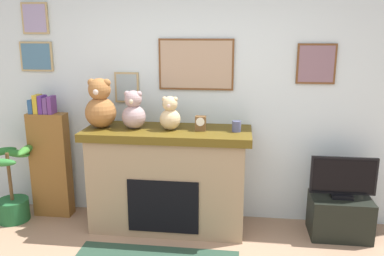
{
  "coord_description": "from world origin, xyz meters",
  "views": [
    {
      "loc": [
        0.54,
        -2.1,
        1.99
      ],
      "look_at": [
        0.07,
        1.64,
        1.07
      ],
      "focal_mm": 36.59,
      "sensor_mm": 36.0,
      "label": 1
    }
  ],
  "objects_px": {
    "fireplace": "(168,178)",
    "tv_stand": "(339,216)",
    "television": "(343,178)",
    "candle_jar": "(237,126)",
    "teddy_bear_brown": "(100,106)",
    "teddy_bear_cream": "(134,112)",
    "mantel_clock": "(201,123)",
    "bookshelf": "(50,161)",
    "teddy_bear_tan": "(170,115)",
    "potted_plant": "(11,190)"
  },
  "relations": [
    {
      "from": "mantel_clock",
      "to": "teddy_bear_brown",
      "type": "height_order",
      "value": "teddy_bear_brown"
    },
    {
      "from": "tv_stand",
      "to": "mantel_clock",
      "type": "xyz_separation_m",
      "value": [
        -1.4,
        -0.02,
        0.92
      ]
    },
    {
      "from": "fireplace",
      "to": "tv_stand",
      "type": "bearing_deg",
      "value": 0.03
    },
    {
      "from": "television",
      "to": "potted_plant",
      "type": "bearing_deg",
      "value": -178.36
    },
    {
      "from": "tv_stand",
      "to": "fireplace",
      "type": "bearing_deg",
      "value": -179.97
    },
    {
      "from": "teddy_bear_cream",
      "to": "candle_jar",
      "type": "bearing_deg",
      "value": 0.03
    },
    {
      "from": "fireplace",
      "to": "mantel_clock",
      "type": "bearing_deg",
      "value": -3.28
    },
    {
      "from": "potted_plant",
      "to": "fireplace",
      "type": "bearing_deg",
      "value": 3.34
    },
    {
      "from": "television",
      "to": "candle_jar",
      "type": "relative_size",
      "value": 5.9
    },
    {
      "from": "teddy_bear_tan",
      "to": "tv_stand",
      "type": "bearing_deg",
      "value": 0.64
    },
    {
      "from": "bookshelf",
      "to": "mantel_clock",
      "type": "height_order",
      "value": "bookshelf"
    },
    {
      "from": "tv_stand",
      "to": "teddy_bear_tan",
      "type": "bearing_deg",
      "value": -179.36
    },
    {
      "from": "candle_jar",
      "to": "television",
      "type": "bearing_deg",
      "value": 0.93
    },
    {
      "from": "bookshelf",
      "to": "mantel_clock",
      "type": "distance_m",
      "value": 1.74
    },
    {
      "from": "potted_plant",
      "to": "teddy_bear_brown",
      "type": "xyz_separation_m",
      "value": [
        1.02,
        0.08,
        0.92
      ]
    },
    {
      "from": "television",
      "to": "candle_jar",
      "type": "height_order",
      "value": "candle_jar"
    },
    {
      "from": "bookshelf",
      "to": "tv_stand",
      "type": "xyz_separation_m",
      "value": [
        3.06,
        -0.1,
        -0.42
      ]
    },
    {
      "from": "potted_plant",
      "to": "television",
      "type": "distance_m",
      "value": 3.45
    },
    {
      "from": "teddy_bear_brown",
      "to": "teddy_bear_cream",
      "type": "distance_m",
      "value": 0.35
    },
    {
      "from": "bookshelf",
      "to": "television",
      "type": "xyz_separation_m",
      "value": [
        3.06,
        -0.1,
        -0.01
      ]
    },
    {
      "from": "fireplace",
      "to": "teddy_bear_tan",
      "type": "height_order",
      "value": "teddy_bear_tan"
    },
    {
      "from": "tv_stand",
      "to": "mantel_clock",
      "type": "bearing_deg",
      "value": -179.18
    },
    {
      "from": "fireplace",
      "to": "teddy_bear_brown",
      "type": "xyz_separation_m",
      "value": [
        -0.68,
        -0.02,
        0.75
      ]
    },
    {
      "from": "fireplace",
      "to": "television",
      "type": "height_order",
      "value": "fireplace"
    },
    {
      "from": "fireplace",
      "to": "teddy_bear_cream",
      "type": "relative_size",
      "value": 4.34
    },
    {
      "from": "tv_stand",
      "to": "teddy_bear_cream",
      "type": "distance_m",
      "value": 2.31
    },
    {
      "from": "fireplace",
      "to": "potted_plant",
      "type": "bearing_deg",
      "value": -176.66
    },
    {
      "from": "bookshelf",
      "to": "candle_jar",
      "type": "distance_m",
      "value": 2.08
    },
    {
      "from": "fireplace",
      "to": "potted_plant",
      "type": "xyz_separation_m",
      "value": [
        -1.7,
        -0.1,
        -0.18
      ]
    },
    {
      "from": "tv_stand",
      "to": "candle_jar",
      "type": "height_order",
      "value": "candle_jar"
    },
    {
      "from": "potted_plant",
      "to": "mantel_clock",
      "type": "relative_size",
      "value": 6.39
    },
    {
      "from": "potted_plant",
      "to": "candle_jar",
      "type": "height_order",
      "value": "candle_jar"
    },
    {
      "from": "bookshelf",
      "to": "teddy_bear_brown",
      "type": "relative_size",
      "value": 2.7
    },
    {
      "from": "mantel_clock",
      "to": "teddy_bear_brown",
      "type": "bearing_deg",
      "value": 179.96
    },
    {
      "from": "candle_jar",
      "to": "teddy_bear_cream",
      "type": "distance_m",
      "value": 1.03
    },
    {
      "from": "tv_stand",
      "to": "mantel_clock",
      "type": "height_order",
      "value": "mantel_clock"
    },
    {
      "from": "tv_stand",
      "to": "candle_jar",
      "type": "xyz_separation_m",
      "value": [
        -1.05,
        -0.02,
        0.9
      ]
    },
    {
      "from": "television",
      "to": "tv_stand",
      "type": "bearing_deg",
      "value": 90.0
    },
    {
      "from": "bookshelf",
      "to": "candle_jar",
      "type": "relative_size",
      "value": 12.76
    },
    {
      "from": "teddy_bear_brown",
      "to": "teddy_bear_tan",
      "type": "height_order",
      "value": "teddy_bear_brown"
    },
    {
      "from": "bookshelf",
      "to": "teddy_bear_tan",
      "type": "relative_size",
      "value": 4.05
    },
    {
      "from": "tv_stand",
      "to": "candle_jar",
      "type": "distance_m",
      "value": 1.38
    },
    {
      "from": "mantel_clock",
      "to": "teddy_bear_brown",
      "type": "relative_size",
      "value": 0.29
    },
    {
      "from": "mantel_clock",
      "to": "teddy_bear_cream",
      "type": "bearing_deg",
      "value": 179.92
    },
    {
      "from": "candle_jar",
      "to": "teddy_bear_brown",
      "type": "bearing_deg",
      "value": -179.97
    },
    {
      "from": "television",
      "to": "bookshelf",
      "type": "bearing_deg",
      "value": 178.1
    },
    {
      "from": "mantel_clock",
      "to": "bookshelf",
      "type": "bearing_deg",
      "value": 175.88
    },
    {
      "from": "television",
      "to": "teddy_bear_tan",
      "type": "bearing_deg",
      "value": -179.41
    },
    {
      "from": "tv_stand",
      "to": "teddy_bear_brown",
      "type": "height_order",
      "value": "teddy_bear_brown"
    },
    {
      "from": "tv_stand",
      "to": "teddy_bear_cream",
      "type": "bearing_deg",
      "value": -179.48
    }
  ]
}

